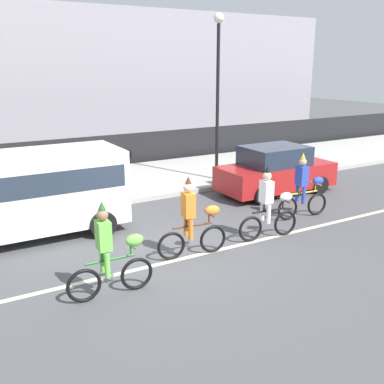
# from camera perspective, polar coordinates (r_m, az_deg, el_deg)

# --- Properties ---
(ground_plane) EXTENTS (80.00, 80.00, 0.00)m
(ground_plane) POSITION_cam_1_polar(r_m,az_deg,el_deg) (10.88, -2.00, -7.40)
(ground_plane) COLOR #4C4C4F
(road_centre_line) EXTENTS (36.00, 0.14, 0.01)m
(road_centre_line) POSITION_cam_1_polar(r_m,az_deg,el_deg) (10.47, -0.70, -8.33)
(road_centre_line) COLOR beige
(road_centre_line) RESTS_ON ground
(sidewalk_curb) EXTENTS (60.00, 5.00, 0.15)m
(sidewalk_curb) POSITION_cam_1_polar(r_m,az_deg,el_deg) (16.57, -12.66, 0.74)
(sidewalk_curb) COLOR #ADAAA3
(sidewalk_curb) RESTS_ON ground
(fence_line) EXTENTS (40.00, 0.08, 1.40)m
(fence_line) POSITION_cam_1_polar(r_m,az_deg,el_deg) (19.16, -15.43, 4.50)
(fence_line) COLOR black
(fence_line) RESTS_ON ground
(building_backdrop) EXTENTS (28.00, 8.00, 7.18)m
(building_backdrop) POSITION_cam_1_polar(r_m,az_deg,el_deg) (28.15, -12.85, 14.08)
(building_backdrop) COLOR #99939E
(building_backdrop) RESTS_ON ground
(parade_cyclist_lime) EXTENTS (1.72, 0.50, 1.92)m
(parade_cyclist_lime) POSITION_cam_1_polar(r_m,az_deg,el_deg) (8.68, -10.31, -7.88)
(parade_cyclist_lime) COLOR black
(parade_cyclist_lime) RESTS_ON ground
(parade_cyclist_orange) EXTENTS (1.72, 0.50, 1.92)m
(parade_cyclist_orange) POSITION_cam_1_polar(r_m,az_deg,el_deg) (10.26, 0.12, -3.80)
(parade_cyclist_orange) COLOR black
(parade_cyclist_orange) RESTS_ON ground
(parade_cyclist_zebra) EXTENTS (1.72, 0.50, 1.92)m
(parade_cyclist_zebra) POSITION_cam_1_polar(r_m,az_deg,el_deg) (11.47, 9.81, -1.90)
(parade_cyclist_zebra) COLOR black
(parade_cyclist_zebra) RESTS_ON ground
(parade_cyclist_cobalt) EXTENTS (1.72, 0.50, 1.92)m
(parade_cyclist_cobalt) POSITION_cam_1_polar(r_m,az_deg,el_deg) (13.27, 14.04, 0.30)
(parade_cyclist_cobalt) COLOR black
(parade_cyclist_cobalt) RESTS_ON ground
(parked_van_white) EXTENTS (5.00, 2.22, 2.18)m
(parked_van_white) POSITION_cam_1_polar(r_m,az_deg,el_deg) (12.06, -20.38, 0.37)
(parked_van_white) COLOR white
(parked_van_white) RESTS_ON ground
(parked_car_red) EXTENTS (4.10, 1.92, 1.64)m
(parked_car_red) POSITION_cam_1_polar(r_m,az_deg,el_deg) (15.68, 10.56, 2.66)
(parked_car_red) COLOR #AD1E1E
(parked_car_red) RESTS_ON ground
(street_lamp_post) EXTENTS (0.36, 0.36, 5.86)m
(street_lamp_post) POSITION_cam_1_polar(r_m,az_deg,el_deg) (16.42, 3.31, 14.78)
(street_lamp_post) COLOR black
(street_lamp_post) RESTS_ON sidewalk_curb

